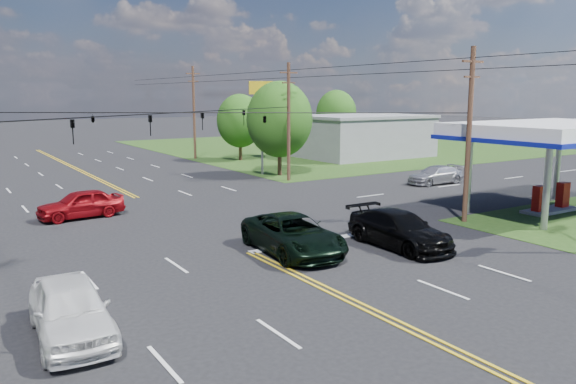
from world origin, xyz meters
TOP-DOWN VIEW (x-y plane):
  - ground at (0.00, 12.00)m, footprint 280.00×280.00m
  - grass_ne at (35.00, 44.00)m, footprint 46.00×48.00m
  - stop_bar at (5.00, 4.00)m, footprint 10.00×0.50m
  - retail_ne at (30.00, 32.00)m, footprint 14.00×10.00m
  - gas_canopy at (19.50, 2.00)m, footprint 12.20×8.20m
  - pole_se at (13.00, 3.00)m, footprint 1.60×0.28m
  - pole_ne at (13.00, 21.00)m, footprint 1.60×0.28m
  - pole_right_far at (13.00, 40.00)m, footprint 1.60×0.28m
  - span_wire_signals at (0.00, 12.00)m, footprint 26.00×18.00m
  - power_lines at (0.00, 10.00)m, footprint 26.04×100.00m
  - tree_right_a at (14.00, 24.00)m, footprint 5.70×5.70m
  - tree_right_b at (16.50, 36.00)m, footprint 4.94×4.94m
  - tree_far_r at (34.00, 42.00)m, footprint 5.32×5.32m
  - pickup_dkgreen at (1.61, 2.97)m, footprint 3.34×6.31m
  - suv_black at (6.30, 1.16)m, footprint 2.44×5.76m
  - pickup_white at (-8.65, -0.96)m, footprint 2.33×5.14m
  - sedan_red at (-4.65, 15.58)m, footprint 4.94×2.39m
  - sedan_far at (21.88, 13.36)m, footprint 4.96×2.18m
  - polesign_ne at (13.00, 25.28)m, footprint 2.21×0.94m

SIDE VIEW (x-z plane):
  - ground at x=0.00m, z-range 0.00..0.00m
  - grass_ne at x=35.00m, z-range -0.01..0.01m
  - stop_bar at x=5.00m, z-range -0.01..0.01m
  - sedan_far at x=21.88m, z-range 0.00..1.42m
  - sedan_red at x=-4.65m, z-range 0.00..1.63m
  - suv_black at x=6.30m, z-range 0.00..1.66m
  - pickup_dkgreen at x=1.61m, z-range 0.00..1.69m
  - pickup_white at x=-8.65m, z-range 0.00..1.71m
  - retail_ne at x=30.00m, z-range 0.00..4.40m
  - tree_right_b at x=16.50m, z-range 0.68..7.76m
  - tree_far_r at x=34.00m, z-range 0.73..8.36m
  - gas_canopy at x=19.50m, z-range 2.04..7.39m
  - tree_right_a at x=14.00m, z-range 0.78..8.96m
  - pole_se at x=13.00m, z-range 0.17..9.67m
  - pole_ne at x=13.00m, z-range 0.17..9.67m
  - pole_right_far at x=13.00m, z-range 0.17..10.17m
  - span_wire_signals at x=0.00m, z-range 5.43..6.56m
  - polesign_ne at x=13.00m, z-range 2.29..10.45m
  - power_lines at x=0.00m, z-range 8.28..8.92m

